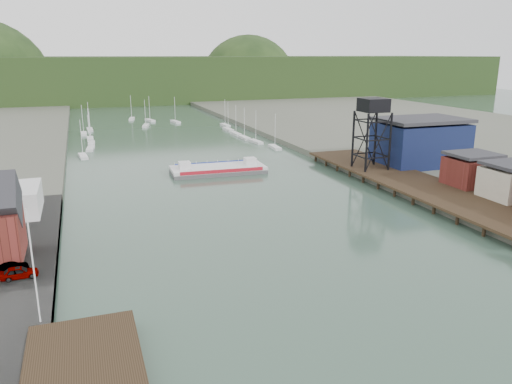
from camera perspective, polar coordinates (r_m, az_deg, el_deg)
ground at (r=55.65m, az=13.58°, el=-14.85°), size 600.00×600.00×0.00m
east_land at (r=171.34m, az=25.25°, el=4.72°), size 120.00×400.00×3.20m
west_stage at (r=47.97m, az=-19.00°, el=-19.45°), size 10.00×18.00×1.80m
east_pier at (r=109.50m, az=17.31°, el=1.16°), size 14.00×70.00×2.45m
flagpole at (r=53.94m, az=-24.10°, el=-7.83°), size 0.16×0.16×12.00m
lift_tower at (r=116.57m, az=13.25°, el=9.16°), size 6.50×6.50×16.00m
blue_shed at (r=127.91m, az=18.24°, el=5.44°), size 20.50×14.50×11.30m
marina_sailboats at (r=182.36m, az=-10.59°, el=6.62°), size 57.71×92.65×0.90m
distant_hills at (r=342.32m, az=-15.81°, el=12.04°), size 500.00×120.00×80.00m
chain_ferry at (r=120.53m, az=-4.36°, el=2.62°), size 22.75×9.97×3.23m
car_west_a at (r=67.16m, az=-25.45°, el=-8.29°), size 4.45×2.06×1.48m
car_west_b at (r=69.31m, az=-26.08°, el=-7.75°), size 3.92×2.03×1.23m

